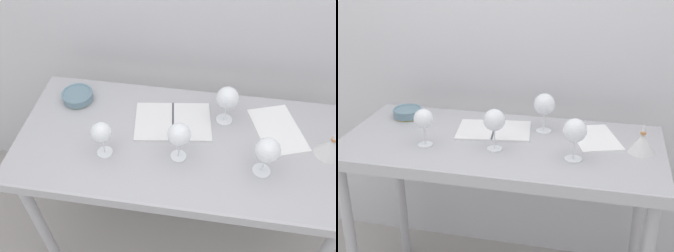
% 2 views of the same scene
% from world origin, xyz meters
% --- Properties ---
extents(ground_plane, '(6.00, 6.00, 0.00)m').
position_xyz_m(ground_plane, '(0.00, 0.00, 0.00)').
color(ground_plane, '#9D9892').
extents(steel_counter, '(1.40, 0.65, 0.90)m').
position_xyz_m(steel_counter, '(0.00, -0.01, 0.79)').
color(steel_counter, '#ACACB1').
rests_on(steel_counter, ground_plane).
extents(wine_glass_near_left, '(0.08, 0.08, 0.16)m').
position_xyz_m(wine_glass_near_left, '(-0.31, -0.12, 1.02)').
color(wine_glass_near_left, white).
rests_on(wine_glass_near_left, steel_counter).
extents(wine_glass_far_right, '(0.10, 0.10, 0.18)m').
position_xyz_m(wine_glass_far_right, '(0.17, 0.15, 1.03)').
color(wine_glass_far_right, white).
rests_on(wine_glass_far_right, steel_counter).
extents(wine_glass_near_right, '(0.10, 0.10, 0.17)m').
position_xyz_m(wine_glass_near_right, '(0.33, -0.11, 1.02)').
color(wine_glass_near_right, white).
rests_on(wine_glass_near_right, steel_counter).
extents(wine_glass_near_center, '(0.09, 0.09, 0.18)m').
position_xyz_m(wine_glass_near_center, '(-0.01, -0.09, 1.03)').
color(wine_glass_near_center, white).
rests_on(wine_glass_near_center, steel_counter).
extents(open_notebook, '(0.36, 0.27, 0.01)m').
position_xyz_m(open_notebook, '(-0.05, 0.10, 0.90)').
color(open_notebook, white).
rests_on(open_notebook, steel_counter).
extents(tasting_sheet_upper, '(0.27, 0.32, 0.00)m').
position_xyz_m(tasting_sheet_upper, '(0.40, 0.12, 0.90)').
color(tasting_sheet_upper, white).
rests_on(tasting_sheet_upper, steel_counter).
extents(tasting_bowl, '(0.14, 0.14, 0.05)m').
position_xyz_m(tasting_bowl, '(-0.51, 0.17, 0.93)').
color(tasting_bowl, '#DBCC66').
rests_on(tasting_bowl, steel_counter).
extents(decanter_funnel, '(0.11, 0.11, 0.13)m').
position_xyz_m(decanter_funnel, '(0.59, 0.02, 0.94)').
color(decanter_funnel, silver).
rests_on(decanter_funnel, steel_counter).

